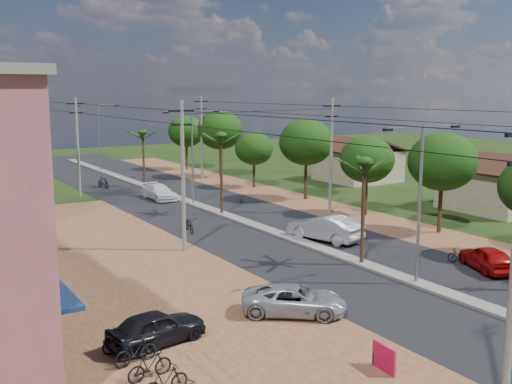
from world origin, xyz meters
TOP-DOWN VIEW (x-y plane):
  - ground at (0.00, 0.00)m, footprint 160.00×160.00m
  - road at (0.00, 15.00)m, footprint 12.00×110.00m
  - median at (0.00, 18.00)m, footprint 1.00×90.00m
  - dirt_lot_west at (-15.00, 8.00)m, footprint 18.00×46.00m
  - dirt_shoulder_east at (8.50, 15.00)m, footprint 5.00×90.00m
  - house_east_near at (20.00, 10.00)m, footprint 7.60×7.50m
  - house_east_far at (21.00, 28.00)m, footprint 7.60×7.50m
  - tree_east_c at (9.70, 7.00)m, footprint 4.60×4.60m
  - tree_east_d at (9.40, 14.00)m, footprint 4.20×4.20m
  - tree_east_e at (9.60, 22.00)m, footprint 4.80×4.80m
  - tree_east_f at (9.20, 30.00)m, footprint 3.80×3.80m
  - tree_east_g at (9.80, 38.00)m, footprint 5.00×5.00m
  - tree_east_h at (9.50, 46.00)m, footprint 4.40×4.40m
  - palm_median_near at (0.00, 4.00)m, footprint 2.00×2.00m
  - palm_median_mid at (0.00, 20.00)m, footprint 2.00×2.00m
  - palm_median_far at (0.00, 36.00)m, footprint 2.00×2.00m
  - streetlight_near at (0.00, 0.00)m, footprint 5.10×0.18m
  - streetlight_mid at (0.00, 25.00)m, footprint 5.10×0.18m
  - streetlight_far at (0.00, 50.00)m, footprint 5.10×0.18m
  - utility_pole_w_b at (-7.00, 12.00)m, footprint 1.60×0.24m
  - utility_pole_w_c at (-7.00, 34.00)m, footprint 1.60×0.24m
  - utility_pole_w_d at (-7.00, 55.00)m, footprint 1.60×0.24m
  - utility_pole_e_b at (7.50, 16.00)m, footprint 1.60×0.24m
  - utility_pole_e_c at (7.50, 38.00)m, footprint 1.60×0.24m
  - car_red_near at (5.00, -0.34)m, footprint 3.00×4.23m
  - car_silver_mid at (1.69, 9.36)m, footprint 3.02×5.31m
  - car_white_far at (-1.50, 28.71)m, footprint 1.94×4.55m
  - car_parked_silver at (-7.50, -0.05)m, footprint 4.82×4.40m
  - car_parked_dark at (-13.75, 0.22)m, footprint 4.08×2.13m
  - moto_rider_east at (4.72, 1.08)m, footprint 0.94×1.72m
  - moto_rider_west_a at (-4.67, 16.09)m, footprint 1.09×2.07m
  - moto_rider_west_b at (-3.73, 37.39)m, footprint 1.01×1.96m
  - roadside_sign at (-8.00, -6.00)m, footprint 0.19×1.17m
  - parked_scooter_row at (-15.04, -3.54)m, footprint 1.71×8.49m

SIDE VIEW (x-z plane):
  - ground at x=0.00m, z-range 0.00..0.00m
  - dirt_shoulder_east at x=8.50m, z-range 0.00..0.03m
  - dirt_lot_west at x=-15.00m, z-range 0.00..0.04m
  - road at x=0.00m, z-range 0.00..0.04m
  - median at x=0.00m, z-range 0.00..0.18m
  - moto_rider_east at x=4.72m, z-range 0.00..0.86m
  - roadside_sign at x=-8.00m, z-range 0.00..0.97m
  - parked_scooter_row at x=-15.04m, z-range 0.00..1.00m
  - moto_rider_west_a at x=-4.67m, z-range 0.00..1.03m
  - moto_rider_west_b at x=-3.73m, z-range 0.00..1.13m
  - car_parked_silver at x=-7.50m, z-range 0.00..1.25m
  - car_white_far at x=-1.50m, z-range 0.00..1.31m
  - car_parked_dark at x=-13.75m, z-range 0.00..1.32m
  - car_red_near at x=5.00m, z-range 0.00..1.34m
  - car_silver_mid at x=1.69m, z-range 0.00..1.66m
  - house_east_near at x=20.00m, z-range 0.09..4.69m
  - house_east_far at x=21.00m, z-range 0.09..4.69m
  - tree_east_f at x=9.20m, z-range 1.13..6.64m
  - tree_east_d at x=9.40m, z-range 1.27..7.41m
  - tree_east_h at x=9.50m, z-range 1.38..7.90m
  - utility_pole_w_b at x=-7.00m, z-range 0.26..9.26m
  - utility_pole_w_c at x=-7.00m, z-range 0.26..9.26m
  - utility_pole_w_d at x=-7.00m, z-range 0.26..9.26m
  - utility_pole_e_b at x=7.50m, z-range 0.26..9.26m
  - utility_pole_e_c at x=7.50m, z-range 0.26..9.26m
  - streetlight_near at x=0.00m, z-range 0.79..8.79m
  - streetlight_mid at x=0.00m, z-range 0.79..8.79m
  - streetlight_far at x=0.00m, z-range 0.79..8.79m
  - tree_east_c at x=9.70m, z-range 1.45..8.28m
  - tree_east_e at x=9.60m, z-range 1.52..8.66m
  - tree_east_g at x=9.80m, z-range 1.55..8.93m
  - palm_median_far at x=0.00m, z-range 2.34..8.19m
  - palm_median_near at x=0.00m, z-range 2.46..8.61m
  - palm_median_mid at x=0.00m, z-range 2.62..9.17m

